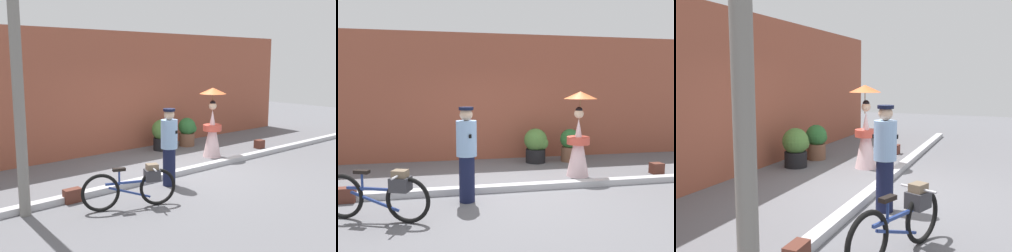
# 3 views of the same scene
# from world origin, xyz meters

# --- Properties ---
(ground_plane) EXTENTS (30.00, 30.00, 0.00)m
(ground_plane) POSITION_xyz_m (0.00, 0.00, 0.00)
(ground_plane) COLOR slate
(building_wall) EXTENTS (14.00, 0.40, 3.34)m
(building_wall) POSITION_xyz_m (0.00, 3.09, 1.67)
(building_wall) COLOR brown
(building_wall) RESTS_ON ground_plane
(sidewalk_curb) EXTENTS (14.00, 0.20, 0.12)m
(sidewalk_curb) POSITION_xyz_m (0.00, 0.00, 0.06)
(sidewalk_curb) COLOR #B2B2B7
(sidewalk_curb) RESTS_ON ground_plane
(bicycle_near_officer) EXTENTS (1.59, 0.70, 0.76)m
(bicycle_near_officer) POSITION_xyz_m (-2.11, -1.04, 0.40)
(bicycle_near_officer) COLOR black
(bicycle_near_officer) RESTS_ON ground_plane
(person_officer) EXTENTS (0.34, 0.38, 1.59)m
(person_officer) POSITION_xyz_m (-0.83, -0.44, 0.84)
(person_officer) COLOR #141938
(person_officer) RESTS_ON ground_plane
(person_with_parasol) EXTENTS (0.71, 0.71, 1.84)m
(person_with_parasol) POSITION_xyz_m (1.68, 0.77, 0.88)
(person_with_parasol) COLOR silver
(person_with_parasol) RESTS_ON ground_plane
(potted_plant_by_door) EXTENTS (0.53, 0.52, 0.85)m
(potted_plant_by_door) POSITION_xyz_m (2.08, 2.19, 0.45)
(potted_plant_by_door) COLOR brown
(potted_plant_by_door) RESTS_ON ground_plane
(potted_plant_small) EXTENTS (0.61, 0.59, 0.88)m
(potted_plant_small) POSITION_xyz_m (1.16, 2.23, 0.47)
(potted_plant_small) COLOR black
(potted_plant_small) RESTS_ON ground_plane
(backpack_on_pavement) EXTENTS (0.26, 0.22, 0.24)m
(backpack_on_pavement) POSITION_xyz_m (3.49, 0.59, 0.13)
(backpack_on_pavement) COLOR #592D23
(backpack_on_pavement) RESTS_ON ground_plane
(backpack_spare) EXTENTS (0.32, 0.17, 0.25)m
(backpack_spare) POSITION_xyz_m (-2.83, -0.10, 0.13)
(backpack_spare) COLOR #592D23
(backpack_spare) RESTS_ON ground_plane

